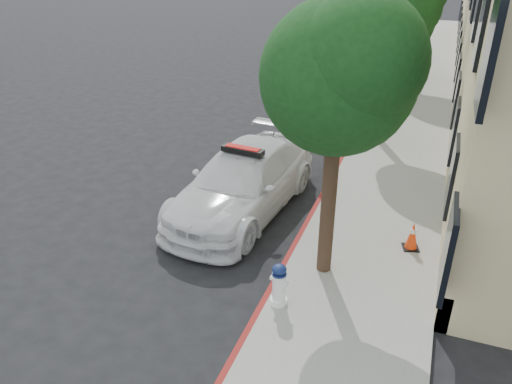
{
  "coord_description": "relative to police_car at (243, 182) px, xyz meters",
  "views": [
    {
      "loc": [
        4.58,
        -10.64,
        6.48
      ],
      "look_at": [
        0.89,
        -0.73,
        1.0
      ],
      "focal_mm": 35.0,
      "sensor_mm": 36.0,
      "label": 1
    }
  ],
  "objects": [
    {
      "name": "ground",
      "position": [
        -0.25,
        -0.04,
        -0.81
      ],
      "size": [
        120.0,
        120.0,
        0.0
      ],
      "primitive_type": "plane",
      "color": "black",
      "rests_on": "ground"
    },
    {
      "name": "sidewalk",
      "position": [
        3.35,
        9.96,
        -0.74
      ],
      "size": [
        3.2,
        50.0,
        0.15
      ],
      "primitive_type": "cube",
      "color": "gray",
      "rests_on": "ground"
    },
    {
      "name": "curb_strip",
      "position": [
        1.81,
        9.96,
        -0.74
      ],
      "size": [
        0.12,
        50.0,
        0.15
      ],
      "primitive_type": "cube",
      "color": "maroon",
      "rests_on": "ground"
    },
    {
      "name": "tree_near",
      "position": [
        2.68,
        -2.05,
        3.46
      ],
      "size": [
        2.92,
        2.82,
        5.62
      ],
      "color": "black",
      "rests_on": "sidewalk"
    },
    {
      "name": "tree_mid",
      "position": [
        2.68,
        5.95,
        3.35
      ],
      "size": [
        2.77,
        2.64,
        5.43
      ],
      "color": "black",
      "rests_on": "sidewalk"
    },
    {
      "name": "police_car",
      "position": [
        0.0,
        0.0,
        0.0
      ],
      "size": [
        2.82,
        5.8,
        1.77
      ],
      "rotation": [
        0.0,
        0.0,
        -0.1
      ],
      "color": "white",
      "rests_on": "ground"
    },
    {
      "name": "parked_car_mid",
      "position": [
        0.95,
        8.89,
        -0.06
      ],
      "size": [
        1.85,
        4.44,
        1.5
      ],
      "primitive_type": "imported",
      "rotation": [
        0.0,
        0.0,
        -0.02
      ],
      "color": "black",
      "rests_on": "ground"
    },
    {
      "name": "parked_car_far",
      "position": [
        0.95,
        15.0,
        -0.01
      ],
      "size": [
        2.14,
        4.99,
        1.6
      ],
      "primitive_type": "imported",
      "rotation": [
        0.0,
        0.0,
        0.09
      ],
      "color": "#141C34",
      "rests_on": "ground"
    },
    {
      "name": "fire_hydrant",
      "position": [
        2.1,
        -3.44,
        -0.23
      ],
      "size": [
        0.38,
        0.34,
        0.88
      ],
      "rotation": [
        0.0,
        0.0,
        -0.24
      ],
      "color": "white",
      "rests_on": "sidewalk"
    },
    {
      "name": "traffic_cone",
      "position": [
        4.31,
        -0.59,
        -0.33
      ],
      "size": [
        0.43,
        0.43,
        0.67
      ],
      "rotation": [
        0.0,
        0.0,
        0.28
      ],
      "color": "black",
      "rests_on": "sidewalk"
    }
  ]
}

